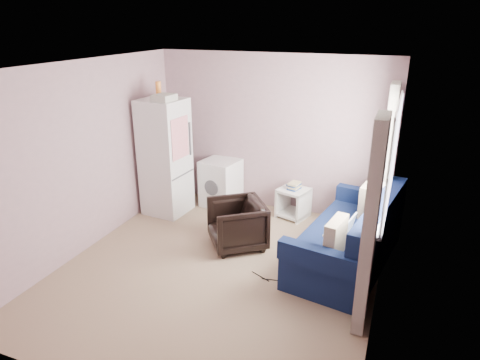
% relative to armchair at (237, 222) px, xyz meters
% --- Properties ---
extents(room, '(3.84, 4.24, 2.54)m').
position_rel_armchair_xyz_m(room, '(0.03, -0.63, 0.89)').
color(room, '#997F64').
rests_on(room, ground).
extents(armchair, '(0.96, 0.96, 0.73)m').
position_rel_armchair_xyz_m(armchair, '(0.00, 0.00, 0.00)').
color(armchair, black).
rests_on(armchair, ground).
extents(fridge, '(0.70, 0.68, 2.09)m').
position_rel_armchair_xyz_m(fridge, '(-1.48, 0.66, 0.57)').
color(fridge, silver).
rests_on(fridge, ground).
extents(washing_machine, '(0.64, 0.64, 0.79)m').
position_rel_armchair_xyz_m(washing_machine, '(-0.78, 1.21, 0.05)').
color(washing_machine, silver).
rests_on(washing_machine, ground).
extents(side_table, '(0.53, 0.53, 0.59)m').
position_rel_armchair_xyz_m(side_table, '(0.48, 1.20, -0.09)').
color(side_table, silver).
rests_on(side_table, ground).
extents(sofa, '(1.28, 2.22, 0.94)m').
position_rel_armchair_xyz_m(sofa, '(1.53, 0.11, -0.02)').
color(sofa, '#0E1B43').
rests_on(sofa, ground).
extents(window_dressing, '(0.17, 2.62, 2.18)m').
position_rel_armchair_xyz_m(window_dressing, '(1.79, 0.07, 0.74)').
color(window_dressing, white).
rests_on(window_dressing, ground).
extents(floor_cables, '(0.45, 0.13, 0.01)m').
position_rel_armchair_xyz_m(floor_cables, '(0.65, -0.62, -0.36)').
color(floor_cables, black).
rests_on(floor_cables, ground).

